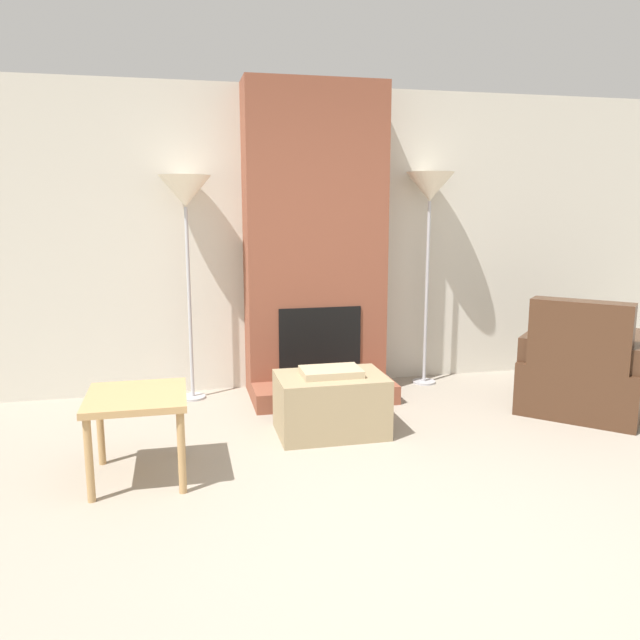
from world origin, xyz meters
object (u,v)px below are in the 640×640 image
(floor_lamp_left, at_px, (185,199))
(armchair, at_px, (583,375))
(ottoman, at_px, (331,403))
(side_table, at_px, (137,406))
(floor_lamp_right, at_px, (430,194))

(floor_lamp_left, bearing_deg, armchair, -18.03)
(ottoman, xyz_separation_m, armchair, (2.08, 0.07, 0.06))
(armchair, height_order, side_table, armchair)
(armchair, bearing_deg, ottoman, 45.99)
(armchair, distance_m, side_table, 3.41)
(side_table, bearing_deg, floor_lamp_right, 32.08)
(floor_lamp_right, bearing_deg, armchair, -46.32)
(side_table, height_order, floor_lamp_right, floor_lamp_right)
(armchair, distance_m, floor_lamp_right, 1.97)
(side_table, relative_size, floor_lamp_right, 0.32)
(ottoman, relative_size, side_table, 1.26)
(armchair, xyz_separation_m, floor_lamp_left, (-3.02, 0.98, 1.38))
(ottoman, bearing_deg, floor_lamp_right, 42.76)
(floor_lamp_left, xyz_separation_m, floor_lamp_right, (2.08, 0.00, 0.05))
(ottoman, bearing_deg, floor_lamp_left, 131.88)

